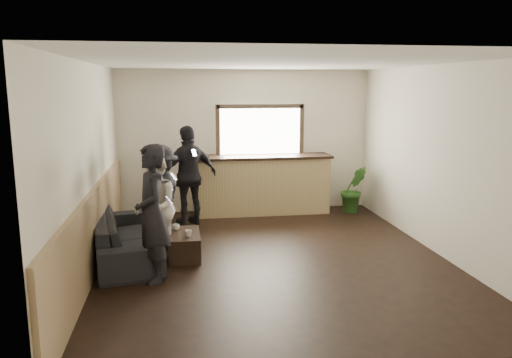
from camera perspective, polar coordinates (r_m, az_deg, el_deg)
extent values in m
cube|color=black|center=(7.38, 1.87, -9.09)|extent=(5.00, 6.00, 0.01)
cube|color=silver|center=(6.96, 2.01, 13.19)|extent=(5.00, 6.00, 0.01)
cube|color=silver|center=(9.97, -1.29, 4.34)|extent=(5.00, 0.01, 2.80)
cube|color=silver|center=(4.19, 9.66, -4.57)|extent=(5.00, 0.01, 2.80)
cube|color=silver|center=(7.01, -18.56, 1.14)|extent=(0.01, 6.00, 2.80)
cube|color=silver|center=(7.89, 20.09, 2.05)|extent=(0.01, 6.00, 2.80)
cube|color=tan|center=(7.19, -17.93, -5.54)|extent=(0.06, 5.90, 1.10)
cube|color=tan|center=(9.83, 0.71, -0.76)|extent=(2.60, 0.60, 1.10)
cube|color=black|center=(9.74, 0.71, 2.56)|extent=(2.70, 0.68, 0.05)
cube|color=white|center=(9.96, 0.45, 5.49)|extent=(1.60, 0.06, 0.90)
cube|color=#3F3326|center=(9.90, 0.48, 8.31)|extent=(1.72, 0.08, 0.08)
cube|color=#3F3326|center=(9.83, -4.38, 5.40)|extent=(0.08, 0.08, 1.06)
cube|color=#3F3326|center=(10.10, 5.21, 5.52)|extent=(0.08, 0.08, 1.06)
imported|color=black|center=(7.56, -14.73, -6.41)|extent=(1.23, 2.30, 0.64)
cube|color=black|center=(7.47, -8.18, -7.47)|extent=(0.46, 0.82, 0.36)
imported|color=silver|center=(7.58, -9.16, -5.44)|extent=(0.15, 0.15, 0.09)
imported|color=silver|center=(7.24, -7.70, -6.16)|extent=(0.14, 0.14, 0.09)
imported|color=#2D6623|center=(10.08, 11.09, -1.15)|extent=(0.53, 0.44, 0.93)
imported|color=black|center=(6.48, -11.81, -3.91)|extent=(0.56, 0.73, 1.77)
cube|color=black|center=(6.48, -9.95, -2.35)|extent=(0.11, 0.09, 0.12)
cube|color=silver|center=(6.47, -9.95, -2.33)|extent=(0.09, 0.08, 0.11)
imported|color=#BBB4A9|center=(7.31, -11.46, -3.20)|extent=(0.63, 0.79, 1.54)
cube|color=black|center=(7.25, -9.81, -0.84)|extent=(0.10, 0.08, 0.12)
cube|color=silver|center=(7.25, -9.81, -0.81)|extent=(0.08, 0.07, 0.11)
imported|color=black|center=(8.08, -10.78, -1.72)|extent=(0.91, 1.16, 1.57)
cube|color=black|center=(7.94, -9.39, 0.28)|extent=(0.11, 0.10, 0.12)
cube|color=silver|center=(7.94, -9.39, 0.30)|extent=(0.09, 0.09, 0.11)
imported|color=black|center=(9.01, -7.63, 0.37)|extent=(1.14, 0.83, 1.80)
cube|color=black|center=(8.75, -7.08, 2.99)|extent=(0.10, 0.11, 0.12)
cube|color=silver|center=(8.74, -7.08, 3.01)|extent=(0.09, 0.10, 0.11)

